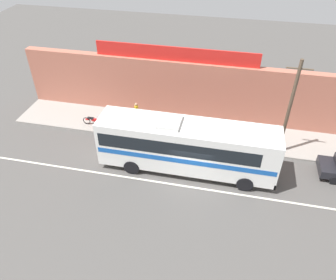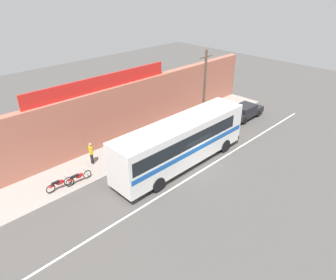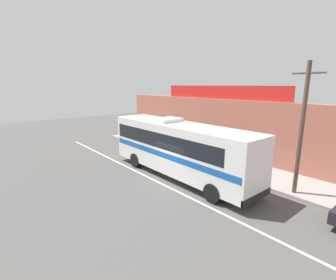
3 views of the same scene
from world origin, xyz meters
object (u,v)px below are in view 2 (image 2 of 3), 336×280
intercity_bus (181,140)px  motorcycle_red (59,184)px  utility_pole (204,88)px  motorcycle_orange (78,177)px  parked_car (245,111)px  pedestrian_far_right (91,152)px

intercity_bus → motorcycle_red: (-7.96, 3.40, -1.50)m
utility_pole → motorcycle_orange: utility_pole is taller
intercity_bus → utility_pole: bearing=26.1°
utility_pole → motorcycle_orange: bearing=179.5°
motorcycle_orange → motorcycle_red: same height
parked_car → motorcycle_orange: bearing=174.2°
pedestrian_far_right → motorcycle_orange: bearing=-144.4°
parked_car → motorcycle_orange: (-17.49, 1.77, -0.17)m
parked_car → motorcycle_red: (-18.77, 1.98, -0.17)m
parked_car → pedestrian_far_right: size_ratio=2.50×
motorcycle_red → motorcycle_orange: bearing=-9.7°
utility_pole → motorcycle_red: (-14.23, 0.33, -3.21)m
parked_car → pedestrian_far_right: bearing=168.5°
intercity_bus → pedestrian_far_right: intercity_bus is taller
parked_car → motorcycle_orange: size_ratio=2.23×
intercity_bus → pedestrian_far_right: (-4.72, 4.59, -0.92)m
intercity_bus → parked_car: intercity_bus is taller
motorcycle_orange → motorcycle_red: 1.30m
utility_pole → motorcycle_red: size_ratio=3.82×
utility_pole → motorcycle_red: utility_pole is taller
motorcycle_red → pedestrian_far_right: pedestrian_far_right is taller
pedestrian_far_right → parked_car: bearing=-11.5°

